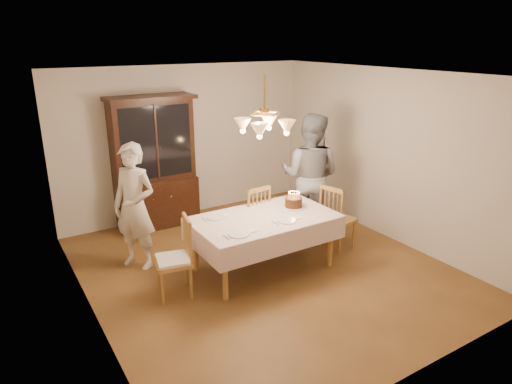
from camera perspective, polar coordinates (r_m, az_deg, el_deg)
ground at (r=6.38m, az=0.96°, el=-9.46°), size 5.00×5.00×0.00m
room_shell at (r=5.80m, az=1.05°, el=4.43°), size 5.00×5.00×5.00m
dining_table at (r=6.09m, az=1.00°, el=-3.79°), size 1.90×1.10×0.76m
china_hutch at (r=7.63m, az=-12.56°, el=3.31°), size 1.38×0.54×2.16m
chair_far_side at (r=6.77m, az=-0.53°, el=-3.57°), size 0.48×0.46×1.00m
chair_left_end at (r=5.66m, az=-10.23°, el=-8.50°), size 0.50×0.52×1.00m
chair_right_end at (r=6.88m, az=10.12°, el=-3.50°), size 0.51×0.52×1.00m
elderly_woman at (r=6.32m, az=-14.93°, el=-1.80°), size 0.71×0.75×1.73m
adult_in_grey at (r=7.14m, az=6.76°, el=2.03°), size 1.15×1.20×1.95m
birthday_cake at (r=6.39m, az=4.72°, el=-1.34°), size 0.30×0.30×0.23m
place_setting_near_left at (r=5.54m, az=-2.04°, el=-5.22°), size 0.41×0.27×0.02m
place_setting_near_right at (r=5.95m, az=3.92°, el=-3.52°), size 0.41×0.26×0.02m
place_setting_far_left at (r=6.05m, az=-4.96°, el=-3.16°), size 0.38×0.23×0.02m
chandelier at (r=5.72m, az=1.07°, el=8.27°), size 0.62×0.62×0.73m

